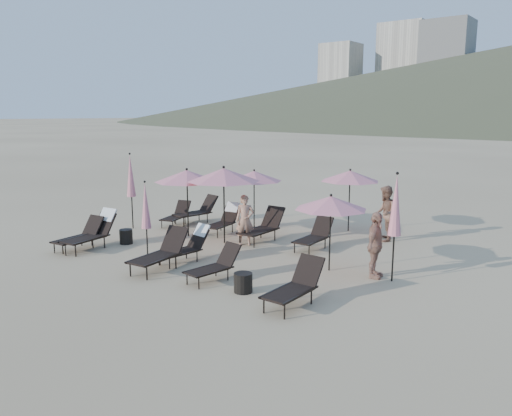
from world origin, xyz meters
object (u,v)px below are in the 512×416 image
Objects in this scene: lounger_8 at (224,219)px; side_table_0 at (126,237)px; lounger_4 at (215,265)px; lounger_5 at (295,285)px; lounger_10 at (314,235)px; umbrella_open_4 at (350,176)px; lounger_0 at (93,231)px; lounger_3 at (161,252)px; beachgoer_c at (375,245)px; umbrella_closed_1 at (396,206)px; beachgoer_b at (385,214)px; lounger_9 at (263,226)px; umbrella_open_0 at (187,176)px; umbrella_open_3 at (254,176)px; umbrella_closed_2 at (131,176)px; beachgoer_a at (245,220)px; umbrella_open_2 at (331,203)px; lounger_6 at (177,215)px; lounger_1 at (80,235)px; lounger_7 at (197,210)px; lounger_2 at (187,245)px; umbrella_open_1 at (224,175)px; umbrella_closed_0 at (146,206)px.

side_table_0 is at bearing -124.03° from lounger_8.
lounger_4 is 2.48m from lounger_5.
lounger_4 is at bearing -97.82° from lounger_10.
umbrella_open_4 is 7.83m from side_table_0.
lounger_8 is at bearing 58.16° from lounger_0.
lounger_3 is 5.58m from beachgoer_c.
umbrella_closed_1 is at bearing 11.64° from side_table_0.
lounger_10 reaches higher than side_table_0.
beachgoer_b is (6.75, 6.32, 0.36)m from lounger_0.
umbrella_open_0 is at bearing -157.21° from lounger_9.
lounger_0 is 0.86× the size of umbrella_open_4.
umbrella_closed_2 reaches higher than umbrella_open_3.
umbrella_open_3 is at bearing 56.57° from beachgoer_c.
umbrella_open_2 is at bearing -51.50° from beachgoer_a.
lounger_0 is 3.86m from lounger_6.
lounger_9 is at bearing -15.67° from lounger_6.
beachgoer_c is (5.79, -2.53, -1.06)m from umbrella_open_3.
lounger_7 is at bearing 81.30° from lounger_1.
lounger_10 is 4.69m from umbrella_open_0.
lounger_5 is 7.53m from umbrella_open_4.
lounger_4 is 6.85m from umbrella_closed_2.
lounger_2 is 0.70× the size of umbrella_open_0.
lounger_9 reaches higher than lounger_10.
beachgoer_a is at bearing -68.43° from beachgoer_b.
umbrella_open_3 is (2.34, 0.52, 1.44)m from lounger_7.
lounger_7 is (-0.05, 4.64, -0.08)m from lounger_0.
umbrella_open_2 is at bearing -68.94° from umbrella_open_4.
side_table_0 is at bearing -114.62° from umbrella_open_3.
umbrella_open_1 is at bearing 147.01° from lounger_5.
umbrella_open_0 is at bearing -165.71° from lounger_10.
umbrella_open_3 reaches higher than lounger_0.
beachgoer_c is at bearing 12.24° from side_table_0.
beachgoer_b reaches higher than beachgoer_a.
beachgoer_b is at bearing 9.92° from beachgoer_c.
umbrella_open_3 reaches higher than lounger_9.
lounger_10 is (1.83, 0.18, -0.06)m from lounger_9.
umbrella_closed_0 is 1.37× the size of beachgoer_c.
lounger_9 is 1.07× the size of beachgoer_c.
lounger_3 is 4.48m from lounger_8.
side_table_0 is at bearing -72.93° from lounger_7.
lounger_6 is 0.92× the size of beachgoer_c.
beachgoer_c is at bearing 0.91° from umbrella_closed_2.
lounger_1 is 4.80m from lounger_8.
lounger_0 is 1.17× the size of lounger_2.
umbrella_closed_2 reaches higher than lounger_8.
umbrella_open_3 is 1.19× the size of beachgoer_b.
lounger_1 is 8.84m from beachgoer_c.
umbrella_open_0 is at bearing -47.95° from lounger_6.
umbrella_open_1 is at bearing 135.19° from lounger_4.
lounger_3 is at bearing -178.86° from lounger_5.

